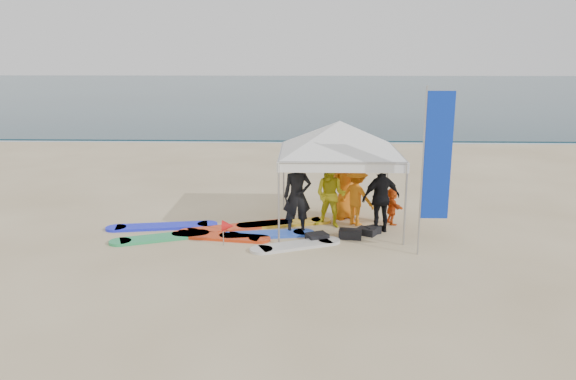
# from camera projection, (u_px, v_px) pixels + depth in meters

# --- Properties ---
(ground) EXTENTS (120.00, 120.00, 0.00)m
(ground) POSITION_uv_depth(u_px,v_px,m) (288.00, 275.00, 11.76)
(ground) COLOR beige
(ground) RESTS_ON ground
(ocean) EXTENTS (160.00, 84.00, 0.08)m
(ocean) POSITION_uv_depth(u_px,v_px,m) (303.00, 90.00, 69.99)
(ocean) COLOR #0C2633
(ocean) RESTS_ON ground
(shoreline_foam) EXTENTS (160.00, 1.20, 0.01)m
(shoreline_foam) POSITION_uv_depth(u_px,v_px,m) (299.00, 141.00, 29.43)
(shoreline_foam) COLOR silver
(shoreline_foam) RESTS_ON ground
(person_black_a) EXTENTS (0.77, 0.56, 1.96)m
(person_black_a) POSITION_uv_depth(u_px,v_px,m) (297.00, 196.00, 14.30)
(person_black_a) COLOR black
(person_black_a) RESTS_ON ground
(person_yellow) EXTENTS (1.02, 0.91, 1.75)m
(person_yellow) POSITION_uv_depth(u_px,v_px,m) (331.00, 195.00, 14.83)
(person_yellow) COLOR yellow
(person_yellow) RESTS_ON ground
(person_orange_a) EXTENTS (1.16, 1.09, 1.57)m
(person_orange_a) POSITION_uv_depth(u_px,v_px,m) (357.00, 196.00, 15.04)
(person_orange_a) COLOR orange
(person_orange_a) RESTS_ON ground
(person_black_b) EXTENTS (1.16, 0.82, 1.82)m
(person_black_b) POSITION_uv_depth(u_px,v_px,m) (381.00, 198.00, 14.39)
(person_black_b) COLOR black
(person_black_b) RESTS_ON ground
(person_orange_b) EXTENTS (1.14, 1.04, 1.95)m
(person_orange_b) POSITION_uv_depth(u_px,v_px,m) (345.00, 185.00, 15.55)
(person_orange_b) COLOR orange
(person_orange_b) RESTS_ON ground
(person_seated) EXTENTS (0.48, 0.97, 1.01)m
(person_seated) POSITION_uv_depth(u_px,v_px,m) (392.00, 206.00, 15.16)
(person_seated) COLOR #DB5013
(person_seated) RESTS_ON ground
(canopy_tent) EXTENTS (4.28, 4.28, 3.23)m
(canopy_tent) POSITION_uv_depth(u_px,v_px,m) (340.00, 121.00, 14.46)
(canopy_tent) COLOR #A5A5A8
(canopy_tent) RESTS_ON ground
(feather_flag) EXTENTS (0.64, 0.04, 3.85)m
(feather_flag) POSITION_uv_depth(u_px,v_px,m) (436.00, 158.00, 12.41)
(feather_flag) COLOR #A5A5A8
(feather_flag) RESTS_ON ground
(marker_pennant) EXTENTS (0.28, 0.28, 0.64)m
(marker_pennant) POSITION_uv_depth(u_px,v_px,m) (228.00, 226.00, 13.44)
(marker_pennant) COLOR #A5A5A8
(marker_pennant) RESTS_ON ground
(gear_pile) EXTENTS (1.98, 1.02, 0.22)m
(gear_pile) POSITION_uv_depth(u_px,v_px,m) (349.00, 233.00, 14.15)
(gear_pile) COLOR black
(gear_pile) RESTS_ON ground
(surfboard_spread) EXTENTS (5.73, 2.93, 0.07)m
(surfboard_spread) POSITION_uv_depth(u_px,v_px,m) (230.00, 232.00, 14.46)
(surfboard_spread) COLOR #1D27F9
(surfboard_spread) RESTS_ON ground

